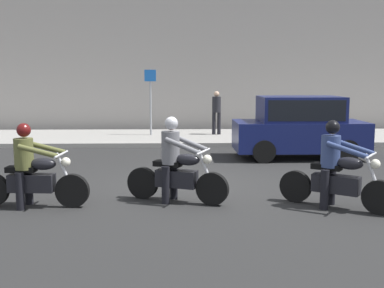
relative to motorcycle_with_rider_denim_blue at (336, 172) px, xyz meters
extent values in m
plane|color=black|center=(-2.57, 1.80, -0.65)|extent=(80.00, 80.00, 0.00)
cube|color=gray|center=(-2.57, 9.80, -0.58)|extent=(40.00, 4.40, 0.14)
cylinder|color=black|center=(0.63, -0.44, -0.35)|extent=(0.56, 0.44, 0.60)
cylinder|color=black|center=(-0.61, 0.42, -0.35)|extent=(0.56, 0.44, 0.60)
cylinder|color=silver|center=(0.53, -0.37, 0.01)|extent=(0.32, 0.25, 0.77)
cube|color=black|center=(0.01, -0.01, -0.21)|extent=(0.84, 0.71, 0.32)
ellipsoid|color=black|center=(0.19, -0.13, 0.19)|extent=(0.53, 0.47, 0.22)
cube|color=black|center=(-0.14, 0.09, 0.09)|extent=(0.56, 0.49, 0.10)
cylinder|color=silver|center=(0.48, -0.34, 0.36)|extent=(0.43, 0.60, 0.04)
sphere|color=silver|center=(0.55, -0.38, 0.22)|extent=(0.17, 0.17, 0.17)
cylinder|color=silver|center=(-0.14, 0.29, -0.33)|extent=(0.61, 0.46, 0.07)
cylinder|color=black|center=(-0.22, -0.09, -0.29)|extent=(0.21, 0.21, 0.72)
cylinder|color=black|center=(0.01, 0.24, -0.29)|extent=(0.21, 0.21, 0.72)
cylinder|color=navy|center=(-0.09, 0.06, 0.37)|extent=(0.47, 0.47, 0.57)
cylinder|color=navy|center=(0.07, -0.32, 0.45)|extent=(0.64, 0.49, 0.27)
cylinder|color=navy|center=(0.32, 0.04, 0.45)|extent=(0.64, 0.49, 0.27)
sphere|color=tan|center=(-0.07, 0.05, 0.78)|extent=(0.20, 0.20, 0.20)
sphere|color=black|center=(-0.07, 0.05, 0.81)|extent=(0.25, 0.25, 0.25)
cylinder|color=black|center=(-4.73, 0.15, -0.34)|extent=(0.62, 0.16, 0.61)
cylinder|color=silver|center=(-4.85, 0.16, -0.01)|extent=(0.34, 0.08, 0.73)
cube|color=black|center=(-5.47, 0.20, -0.20)|extent=(0.83, 0.34, 0.32)
ellipsoid|color=black|center=(-5.25, 0.18, 0.15)|extent=(0.50, 0.27, 0.22)
cube|color=black|center=(-5.65, 0.21, 0.05)|extent=(0.54, 0.28, 0.10)
cylinder|color=silver|center=(-4.91, 0.16, 0.33)|extent=(0.09, 0.70, 0.04)
sphere|color=silver|center=(-4.83, 0.16, 0.19)|extent=(0.17, 0.17, 0.17)
cylinder|color=silver|center=(-5.76, 0.38, -0.32)|extent=(0.70, 0.12, 0.07)
cylinder|color=black|center=(-5.63, 0.01, -0.31)|extent=(0.16, 0.16, 0.68)
cylinder|color=black|center=(-5.60, 0.41, -0.31)|extent=(0.16, 0.16, 0.68)
cylinder|color=brown|center=(-5.59, 0.21, 0.33)|extent=(0.36, 0.36, 0.56)
cylinder|color=brown|center=(-5.27, -0.03, 0.41)|extent=(0.71, 0.14, 0.26)
cylinder|color=brown|center=(-5.24, 0.40, 0.41)|extent=(0.71, 0.14, 0.26)
sphere|color=tan|center=(-5.57, 0.21, 0.73)|extent=(0.20, 0.20, 0.20)
sphere|color=#510F0F|center=(-5.57, 0.21, 0.76)|extent=(0.25, 0.25, 0.25)
cylinder|color=black|center=(-2.20, 0.24, -0.34)|extent=(0.62, 0.34, 0.62)
cylinder|color=black|center=(-3.51, 0.76, -0.34)|extent=(0.62, 0.34, 0.62)
cylinder|color=silver|center=(-2.31, 0.28, 0.00)|extent=(0.34, 0.18, 0.75)
cube|color=black|center=(-2.85, 0.50, -0.20)|extent=(0.83, 0.55, 0.32)
ellipsoid|color=black|center=(-2.65, 0.42, 0.17)|extent=(0.53, 0.40, 0.22)
cube|color=black|center=(-3.02, 0.56, 0.07)|extent=(0.57, 0.41, 0.10)
cylinder|color=silver|center=(-2.36, 0.30, 0.34)|extent=(0.29, 0.67, 0.04)
sphere|color=silver|center=(-2.29, 0.27, 0.20)|extent=(0.17, 0.17, 0.17)
cylinder|color=silver|center=(-3.07, 0.76, -0.32)|extent=(0.68, 0.32, 0.07)
cylinder|color=black|center=(-3.06, 0.36, -0.30)|extent=(0.19, 0.19, 0.70)
cylinder|color=black|center=(-2.91, 0.73, -0.30)|extent=(0.19, 0.19, 0.70)
cylinder|color=slate|center=(-2.97, 0.54, 0.38)|extent=(0.44, 0.44, 0.62)
cylinder|color=slate|center=(-2.75, 0.22, 0.45)|extent=(0.66, 0.33, 0.31)
cylinder|color=slate|center=(-2.58, 0.63, 0.45)|extent=(0.66, 0.33, 0.31)
sphere|color=tan|center=(-2.95, 0.53, 0.81)|extent=(0.20, 0.20, 0.20)
sphere|color=#B7B7BC|center=(-2.95, 0.53, 0.84)|extent=(0.25, 0.25, 0.25)
cube|color=#11194C|center=(0.69, 5.35, 0.01)|extent=(3.75, 1.70, 0.84)
cube|color=#11194C|center=(0.69, 5.35, 0.79)|extent=(2.32, 1.56, 0.72)
cube|color=black|center=(0.69, 5.35, 0.79)|extent=(2.14, 1.59, 0.58)
cylinder|color=black|center=(1.85, 5.35, -0.33)|extent=(0.64, 1.76, 0.64)
cylinder|color=black|center=(-0.47, 5.35, -0.33)|extent=(0.64, 1.76, 0.64)
cylinder|color=gray|center=(-3.90, 9.99, 0.76)|extent=(0.08, 0.08, 2.53)
cube|color=#1959B2|center=(-3.90, 9.96, 1.77)|extent=(0.44, 0.03, 0.44)
cylinder|color=black|center=(-1.45, 10.11, -0.08)|extent=(0.14, 0.14, 0.86)
cylinder|color=black|center=(-1.25, 10.11, -0.08)|extent=(0.14, 0.14, 0.86)
cylinder|color=black|center=(-1.35, 10.11, 0.66)|extent=(0.34, 0.34, 0.61)
sphere|color=tan|center=(-1.35, 10.11, 1.06)|extent=(0.21, 0.21, 0.21)
camera|label=1|loc=(-2.79, -8.24, 1.68)|focal=44.29mm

